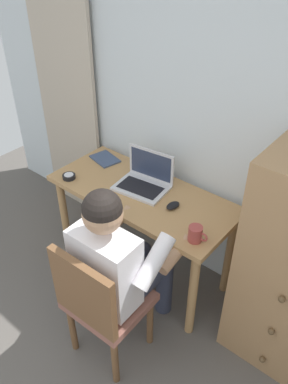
{
  "coord_description": "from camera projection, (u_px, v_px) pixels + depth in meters",
  "views": [
    {
      "loc": [
        0.78,
        0.27,
        2.21
      ],
      "look_at": [
        -0.44,
        1.75,
        0.82
      ],
      "focal_mm": 36.1,
      "sensor_mm": 36.0,
      "label": 1
    }
  ],
  "objects": [
    {
      "name": "desk_clock",
      "position": [
        69.0,
        176.0,
        2.66
      ],
      "size": [
        0.09,
        0.09,
        0.03
      ],
      "color": "black",
      "rests_on": "desk"
    },
    {
      "name": "computer_mouse",
      "position": [
        173.0,
        206.0,
        2.39
      ],
      "size": [
        0.07,
        0.11,
        0.03
      ],
      "primitive_type": "ellipsoid",
      "rotation": [
        0.0,
        0.0,
        -0.13
      ],
      "color": "black",
      "rests_on": "desk"
    },
    {
      "name": "wall_back",
      "position": [
        256.0,
        124.0,
        2.17
      ],
      "size": [
        4.8,
        0.05,
        2.5
      ],
      "primitive_type": "cube",
      "color": "silver",
      "rests_on": "ground_plane"
    },
    {
      "name": "chair",
      "position": [
        100.0,
        302.0,
        2.11
      ],
      "size": [
        0.43,
        0.41,
        0.87
      ],
      "color": "brown",
      "rests_on": "ground_plane"
    },
    {
      "name": "coffee_mug",
      "position": [
        196.0,
        234.0,
        2.13
      ],
      "size": [
        0.12,
        0.08,
        0.09
      ],
      "color": "#9E3D38",
      "rests_on": "desk"
    },
    {
      "name": "laptop",
      "position": [
        145.0,
        180.0,
        2.56
      ],
      "size": [
        0.37,
        0.29,
        0.24
      ],
      "color": "silver",
      "rests_on": "desk"
    },
    {
      "name": "desk",
      "position": [
        142.0,
        205.0,
        2.6
      ],
      "size": [
        1.28,
        0.56,
        0.72
      ],
      "color": "tan",
      "rests_on": "ground_plane"
    },
    {
      "name": "notebook_pad",
      "position": [
        105.0,
        159.0,
        2.87
      ],
      "size": [
        0.24,
        0.19,
        0.01
      ],
      "primitive_type": "cube",
      "rotation": [
        0.0,
        0.0,
        -0.23
      ],
      "color": "#3D4C6B",
      "rests_on": "desk"
    },
    {
      "name": "curtain_panel",
      "position": [
        66.0,
        88.0,
        3.01
      ],
      "size": [
        0.64,
        0.03,
        2.21
      ],
      "primitive_type": "cube",
      "color": "#BCAD99",
      "rests_on": "ground_plane"
    },
    {
      "name": "person_seated",
      "position": [
        121.0,
        259.0,
        2.12
      ],
      "size": [
        0.54,
        0.59,
        1.18
      ],
      "color": "#33384C",
      "rests_on": "ground_plane"
    }
  ]
}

